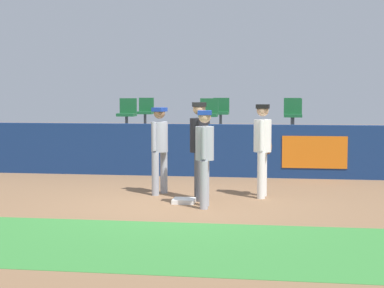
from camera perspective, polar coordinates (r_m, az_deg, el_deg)
ground_plane at (r=11.25m, az=-1.42°, el=-5.57°), size 60.00×60.00×0.00m
grass_foreground_strip at (r=8.43m, az=-4.86°, el=-9.04°), size 18.00×2.80×0.01m
first_base at (r=11.41m, az=-0.73°, el=-5.22°), size 0.40×0.40×0.08m
player_fielder_home at (r=11.99m, az=6.49°, el=0.02°), size 0.37×0.55×1.79m
player_runner_visitor at (r=12.27m, az=-2.99°, el=-0.02°), size 0.42×0.45×1.72m
player_coach_visitor at (r=10.84m, az=1.17°, el=-0.69°), size 0.34×0.48×1.70m
player_umpire at (r=11.61m, az=0.66°, el=0.04°), size 0.42×0.50×1.83m
field_wall at (r=14.99m, az=1.16°, el=-0.58°), size 18.00×0.26×1.26m
bleacher_platform at (r=17.55m, az=2.18°, el=-0.19°), size 18.00×4.80×1.02m
seat_back_right at (r=18.06m, az=9.15°, el=3.02°), size 0.47×0.44×0.84m
seat_back_center at (r=18.15m, az=2.66°, el=3.08°), size 0.47×0.44×0.84m
seat_front_left at (r=16.78m, az=-5.95°, el=2.93°), size 0.46×0.44×0.84m
seat_back_left at (r=18.51m, az=-4.27°, el=3.10°), size 0.45×0.44×0.84m
seat_front_center at (r=16.38m, az=1.53°, el=2.91°), size 0.48×0.44×0.84m
seat_front_right at (r=16.26m, az=9.22°, el=2.84°), size 0.46×0.44×0.84m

